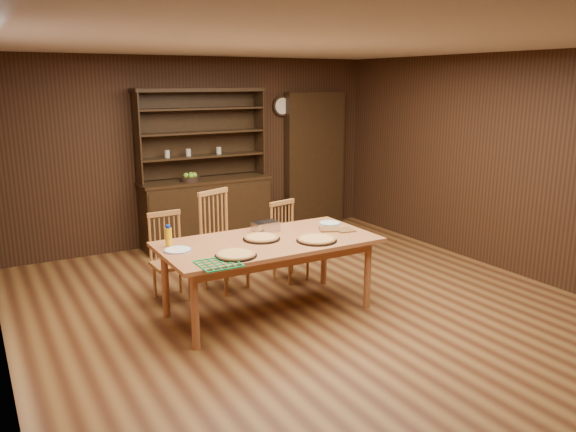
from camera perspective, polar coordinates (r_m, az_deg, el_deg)
floor at (r=5.79m, az=2.20°, el=-9.49°), size 6.00×6.00×0.00m
room_shell at (r=5.37m, az=2.35°, el=6.19°), size 6.00×6.00×6.00m
china_hutch at (r=7.97m, az=-8.37°, el=1.32°), size 1.84×0.52×2.17m
doorway at (r=8.88m, az=2.67°, el=5.67°), size 1.00×0.18×2.10m
wall_clock at (r=8.57m, az=-0.63°, el=11.11°), size 0.30×0.05×0.30m
dining_table at (r=5.52m, az=-2.02°, el=-3.17°), size 2.11×1.05×0.75m
chair_left at (r=6.08m, az=-12.04°, el=-3.73°), size 0.39×0.37×0.93m
chair_center at (r=6.26m, az=-6.87°, el=-2.10°), size 0.58×0.56×1.10m
chair_right at (r=6.53m, az=-0.09°, el=-2.28°), size 0.44×0.43×0.92m
pizza_left at (r=5.01m, az=-5.33°, el=-3.91°), size 0.38×0.38×0.04m
pizza_right at (r=5.46m, az=2.92°, el=-2.38°), size 0.40×0.40×0.04m
pizza_center at (r=5.52m, az=-2.71°, el=-2.23°), size 0.37×0.37×0.04m
cooling_rack at (r=4.81m, az=-7.08°, el=-4.81°), size 0.41×0.41×0.02m
plate_left at (r=5.25m, az=-11.14°, el=-3.40°), size 0.26×0.26×0.02m
plate_right at (r=6.13m, az=4.25°, el=-0.72°), size 0.24×0.24×0.02m
foil_dish at (r=5.81m, az=-2.30°, el=-1.06°), size 0.26×0.19×0.10m
juice_bottle at (r=5.35m, az=-12.04°, el=-2.09°), size 0.06×0.06×0.21m
pot_holder_a at (r=5.86m, az=5.79°, el=-1.43°), size 0.21×0.21×0.01m
pot_holder_b at (r=5.89m, az=4.28°, el=-1.33°), size 0.29×0.29×0.02m
fruit_bowl at (r=7.76m, az=-9.92°, el=3.85°), size 0.26×0.26×0.12m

